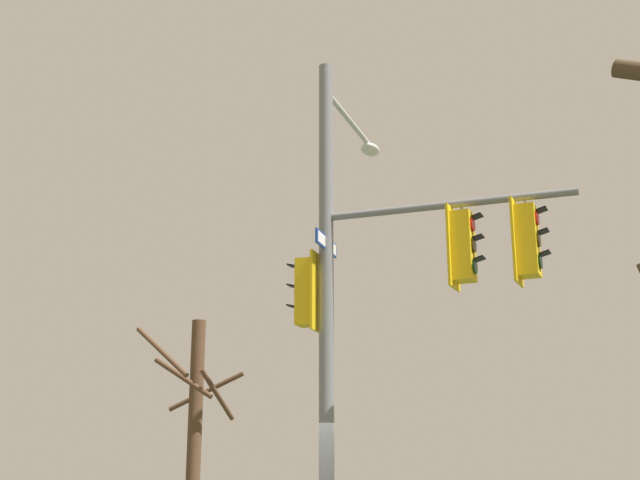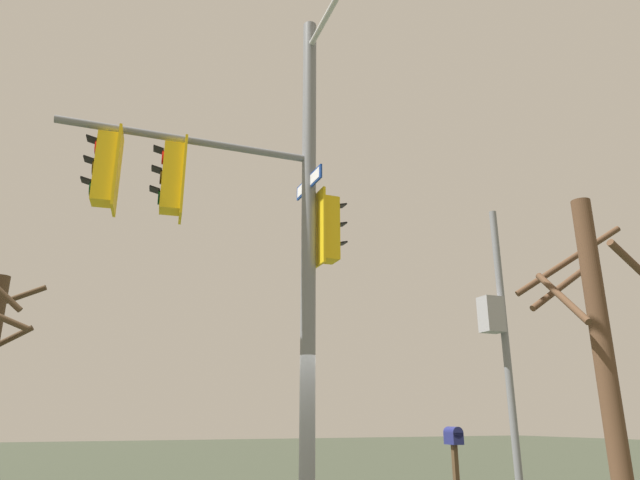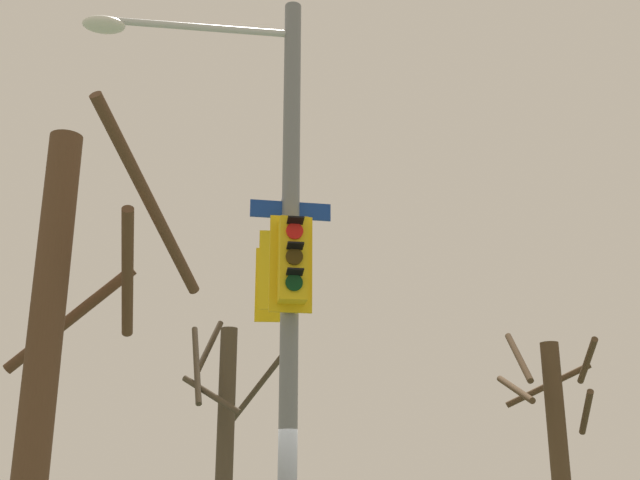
# 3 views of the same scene
# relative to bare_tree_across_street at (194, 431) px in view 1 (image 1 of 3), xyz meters

# --- Properties ---
(main_signal_pole_assembly) EXTENTS (4.68, 3.54, 8.61)m
(main_signal_pole_assembly) POSITION_rel_bare_tree_across_street_xyz_m (4.24, -2.38, 2.39)
(main_signal_pole_assembly) COLOR slate
(main_signal_pole_assembly) RESTS_ON ground
(bare_tree_across_street) EXTENTS (1.89, 2.15, 4.69)m
(bare_tree_across_street) POSITION_rel_bare_tree_across_street_xyz_m (0.00, 0.00, 0.00)
(bare_tree_across_street) COLOR brown
(bare_tree_across_street) RESTS_ON ground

